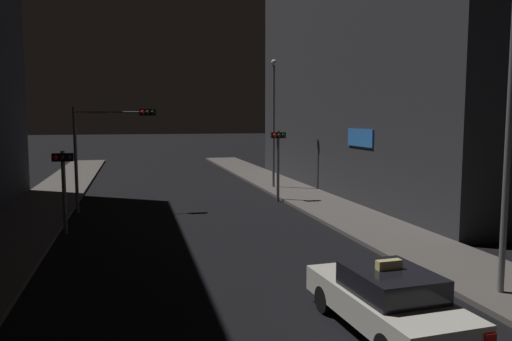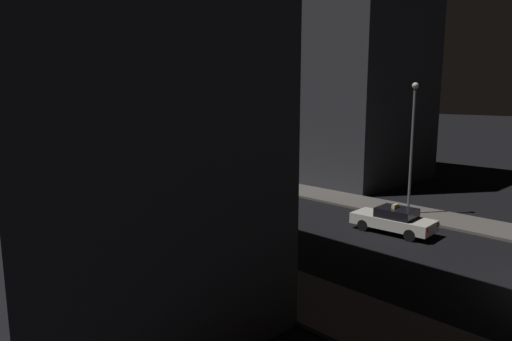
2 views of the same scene
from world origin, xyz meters
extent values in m
cube|color=#5B5651|center=(-7.19, 26.72, 0.08)|extent=(3.37, 57.44, 0.15)
cube|color=#5B5651|center=(7.19, 26.72, 0.08)|extent=(3.37, 57.44, 0.15)
cube|color=#333338|center=(-13.12, 19.37, 8.86)|extent=(8.50, 26.94, 17.73)
cube|color=white|center=(-8.83, 13.98, 3.19)|extent=(0.08, 2.80, 0.90)
cube|color=#337FE5|center=(-8.83, 19.37, 8.15)|extent=(0.08, 2.80, 0.90)
cube|color=#333338|center=(14.87, 28.39, 10.10)|extent=(11.99, 27.10, 20.19)
cube|color=#337FE5|center=(8.83, 22.97, 3.63)|extent=(0.08, 2.80, 0.90)
cube|color=silver|center=(2.68, 8.93, 0.62)|extent=(2.06, 4.50, 0.60)
cube|color=black|center=(2.70, 8.73, 1.17)|extent=(1.70, 2.07, 0.50)
cube|color=red|center=(2.07, 6.66, 0.72)|extent=(0.24, 0.07, 0.16)
cube|color=red|center=(3.57, 6.75, 0.72)|extent=(0.24, 0.07, 0.16)
cylinder|color=black|center=(1.80, 10.24, 0.32)|extent=(0.26, 0.65, 0.64)
cylinder|color=black|center=(3.40, 10.34, 0.32)|extent=(0.26, 0.65, 0.64)
cylinder|color=black|center=(1.97, 7.52, 0.32)|extent=(0.26, 0.65, 0.64)
cylinder|color=black|center=(3.57, 7.61, 0.32)|extent=(0.26, 0.65, 0.64)
cube|color=#F4E08C|center=(2.69, 8.83, 1.52)|extent=(0.57, 0.21, 0.20)
cylinder|color=slate|center=(-5.25, 24.94, 2.59)|extent=(0.16, 0.16, 5.17)
cylinder|color=slate|center=(-3.52, 24.94, 4.92)|extent=(3.47, 0.10, 0.10)
cube|color=black|center=(-1.79, 24.94, 4.92)|extent=(0.80, 0.28, 0.32)
sphere|color=red|center=(-2.04, 24.76, 4.92)|extent=(0.20, 0.20, 0.20)
sphere|color=#3F2D0C|center=(-1.79, 24.76, 4.92)|extent=(0.20, 0.20, 0.20)
sphere|color=#0C3319|center=(-1.54, 24.76, 4.92)|extent=(0.20, 0.20, 0.20)
cylinder|color=slate|center=(-5.25, 20.39, 1.67)|extent=(0.16, 0.16, 3.33)
cube|color=black|center=(-5.25, 20.39, 3.08)|extent=(0.80, 0.28, 0.32)
sphere|color=red|center=(-5.50, 20.21, 3.08)|extent=(0.20, 0.20, 0.20)
sphere|color=#3F2D0C|center=(-5.25, 20.21, 3.08)|extent=(0.20, 0.20, 0.20)
sphere|color=#0C3319|center=(-5.01, 20.21, 3.08)|extent=(0.20, 0.20, 0.20)
cylinder|color=slate|center=(5.25, 25.73, 1.98)|extent=(0.16, 0.16, 3.95)
cube|color=black|center=(5.25, 25.73, 3.70)|extent=(0.80, 0.28, 0.32)
sphere|color=red|center=(5.01, 25.55, 3.70)|extent=(0.20, 0.20, 0.20)
sphere|color=#3F2D0C|center=(5.25, 25.55, 3.70)|extent=(0.20, 0.20, 0.20)
sphere|color=#0C3319|center=(5.50, 25.55, 3.70)|extent=(0.20, 0.20, 0.20)
cylinder|color=slate|center=(-6.03, 10.72, 2.07)|extent=(0.10, 0.10, 3.83)
cylinder|color=blue|center=(-6.03, 10.70, 3.84)|extent=(0.50, 0.03, 0.50)
cylinder|color=white|center=(-6.03, 10.70, 3.18)|extent=(0.55, 0.03, 0.55)
cylinder|color=slate|center=(6.59, 10.04, 4.02)|extent=(0.16, 0.16, 7.72)
sphere|color=#EAE5C6|center=(6.59, 10.04, 8.07)|extent=(0.39, 0.39, 0.39)
cylinder|color=slate|center=(6.39, 30.59, 4.08)|extent=(0.16, 0.16, 7.85)
sphere|color=#EAE5C6|center=(6.39, 30.59, 8.20)|extent=(0.39, 0.39, 0.39)
camera|label=1|loc=(-2.54, -0.43, 4.61)|focal=34.70mm
camera|label=2|loc=(-19.57, -3.22, 7.60)|focal=31.84mm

